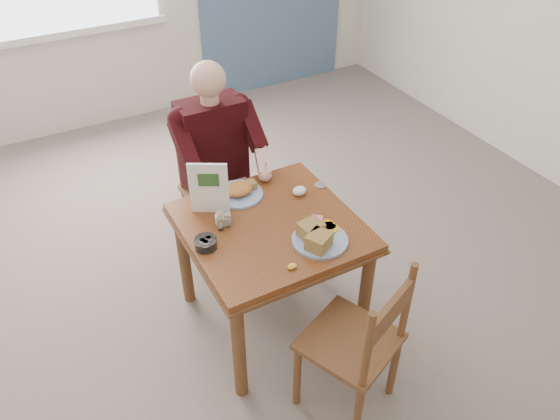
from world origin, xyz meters
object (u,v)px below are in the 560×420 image
chair_far (215,189)px  far_plate (239,191)px  chair_near (358,344)px  diner (217,153)px  table (271,239)px  near_plate (317,236)px

chair_far → far_plate: (-0.03, -0.48, 0.30)m
chair_near → far_plate: size_ratio=3.26×
far_plate → diner: bearing=84.9°
chair_far → far_plate: 0.57m
chair_far → far_plate: chair_far is taller
table → chair_near: chair_near is taller
chair_near → diner: bearing=93.8°
near_plate → far_plate: bearing=107.4°
table → chair_near: size_ratio=0.97×
chair_far → diner: (0.00, -0.09, 0.33)m
chair_near → diner: diner is taller
chair_far → chair_near: size_ratio=1.00×
table → near_plate: near_plate is taller
chair_near → diner: size_ratio=0.69×
diner → near_plate: 0.97m
diner → far_plate: size_ratio=4.75×
table → chair_far: (0.00, 0.80, -0.16)m
table → chair_far: size_ratio=0.97×
table → chair_near: bearing=-82.6°
table → far_plate: 0.35m
chair_near → far_plate: chair_near is taller
chair_near → near_plate: size_ratio=2.53×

